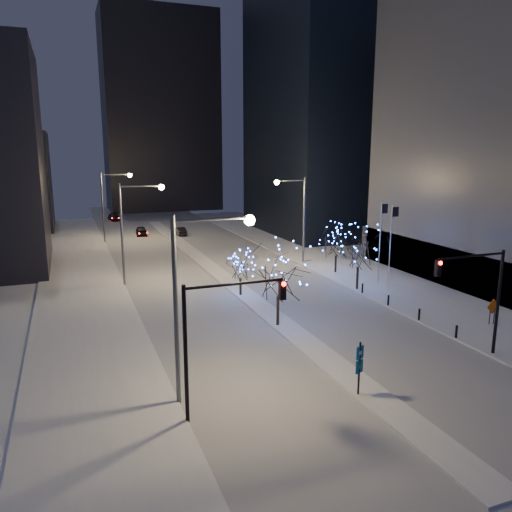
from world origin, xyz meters
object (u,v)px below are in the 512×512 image
car_near (141,231)px  holiday_tree_plaza_far (336,241)px  holiday_tree_plaza_near (359,249)px  street_lamp_w_mid (132,220)px  street_lamp_east (297,209)px  holiday_tree_median_near (278,271)px  holiday_tree_median_far (240,265)px  construction_sign (493,309)px  traffic_signal_west (217,327)px  traffic_signal_east (481,287)px  car_far (114,217)px  car_mid (180,231)px  street_lamp_w_far (110,197)px  wayfinding_sign (359,364)px  street_lamp_w_near (196,283)px

car_near → holiday_tree_plaza_far: bearing=-59.0°
holiday_tree_plaza_near → holiday_tree_plaza_far: (1.45, 6.62, -0.49)m
street_lamp_w_mid → holiday_tree_plaza_near: (19.44, -9.60, -2.48)m
street_lamp_east → holiday_tree_plaza_far: size_ratio=1.90×
street_lamp_east → holiday_tree_median_near: (-10.58, -19.08, -2.09)m
holiday_tree_median_far → street_lamp_east: bearing=44.8°
street_lamp_east → holiday_tree_plaza_far: 6.91m
holiday_tree_median_near → holiday_tree_plaza_near: size_ratio=1.10×
street_lamp_east → construction_sign: 25.65m
holiday_tree_median_near → holiday_tree_median_far: bearing=90.0°
traffic_signal_west → traffic_signal_east: size_ratio=1.00×
holiday_tree_plaza_far → construction_sign: size_ratio=2.62×
holiday_tree_plaza_near → construction_sign: holiday_tree_plaza_near is taller
car_far → holiday_tree_plaza_far: size_ratio=0.86×
car_mid → holiday_tree_median_near: holiday_tree_median_near is taller
holiday_tree_median_far → car_mid: bearing=86.7°
street_lamp_w_far → traffic_signal_west: 52.04m
holiday_tree_plaza_far → wayfinding_sign: bearing=-117.2°
street_lamp_w_near → wayfinding_sign: size_ratio=3.19×
car_far → holiday_tree_median_far: 56.24m
holiday_tree_plaza_far → wayfinding_sign: size_ratio=1.67×
street_lamp_w_near → holiday_tree_median_near: (8.44, 8.92, -2.14)m
traffic_signal_east → car_near: (-13.10, 55.24, -4.06)m
traffic_signal_west → car_far: size_ratio=1.54×
street_lamp_w_far → holiday_tree_median_near: (8.44, -41.08, -2.14)m
car_far → holiday_tree_plaza_near: bearing=-81.4°
street_lamp_w_near → car_far: (2.47, 73.38, -5.84)m
traffic_signal_east → street_lamp_w_far: bearing=109.3°
traffic_signal_east → holiday_tree_median_near: traffic_signal_east is taller
street_lamp_w_mid → wayfinding_sign: street_lamp_w_mid is taller
holiday_tree_median_far → wayfinding_sign: bearing=-90.7°
holiday_tree_median_near → holiday_tree_median_far: holiday_tree_median_near is taller
car_far → holiday_tree_median_near: bearing=-92.4°
wayfinding_sign → construction_sign: wayfinding_sign is taller
car_mid → holiday_tree_plaza_near: (9.00, -37.06, 3.38)m
traffic_signal_east → construction_sign: size_ratio=3.49×
car_far → holiday_tree_plaza_far: (18.42, -51.36, 2.87)m
street_lamp_w_mid → holiday_tree_plaza_near: street_lamp_w_mid is taller
street_lamp_w_mid → holiday_tree_median_far: size_ratio=2.38×
car_far → holiday_tree_plaza_far: bearing=-78.0°
wayfinding_sign → street_lamp_east: bearing=49.8°
street_lamp_w_far → traffic_signal_east: bearing=-70.7°
car_mid → car_far: 22.39m
car_mid → car_near: bearing=-19.9°
traffic_signal_west → construction_sign: size_ratio=3.49×
street_lamp_w_far → car_near: size_ratio=2.45×
car_near → traffic_signal_east: bearing=-72.2°
street_lamp_w_far → car_mid: size_ratio=2.56×
street_lamp_w_near → street_lamp_w_mid: 25.00m
wayfinding_sign → construction_sign: size_ratio=1.56×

